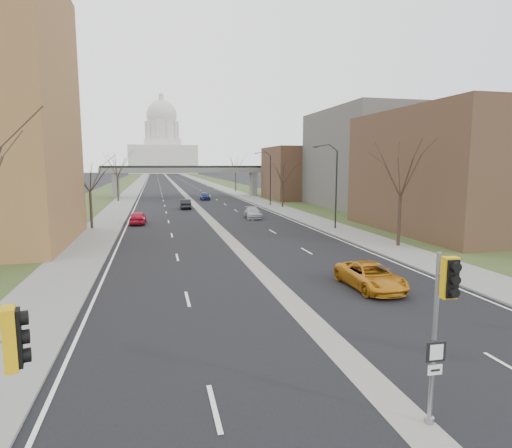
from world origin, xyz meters
name	(u,v)px	position (x,y,z in m)	size (l,w,h in m)	color
ground	(414,426)	(0.00, 0.00, 0.00)	(700.00, 700.00, 0.00)	black
road_surface	(173,183)	(0.00, 150.00, 0.01)	(20.00, 600.00, 0.01)	black
median_strip	(173,183)	(0.00, 150.00, 0.00)	(1.20, 600.00, 0.02)	gray
sidewalk_right	(206,182)	(12.00, 150.00, 0.06)	(4.00, 600.00, 0.12)	gray
sidewalk_left	(139,183)	(-12.00, 150.00, 0.06)	(4.00, 600.00, 0.12)	gray
grass_verge_right	(222,182)	(18.00, 150.00, 0.05)	(8.00, 600.00, 0.10)	#31441F
grass_verge_left	(121,183)	(-18.00, 150.00, 0.05)	(8.00, 600.00, 0.10)	#31441F
commercial_block_near	(466,172)	(24.00, 28.00, 6.00)	(16.00, 20.00, 12.00)	brown
commercial_block_mid	(381,159)	(28.00, 52.00, 7.50)	(18.00, 22.00, 15.00)	#514F4A
commercial_block_far	(305,173)	(22.00, 70.00, 5.00)	(14.00, 14.00, 10.00)	brown
pedestrian_bridge	(187,174)	(0.00, 80.00, 4.84)	(34.00, 3.00, 6.45)	slate
capitol	(163,148)	(0.00, 320.00, 18.60)	(48.00, 42.00, 55.75)	beige
streetlight_mid	(329,162)	(10.99, 32.00, 6.95)	(2.61, 0.20, 8.70)	black
streetlight_far	(265,163)	(10.99, 58.00, 6.95)	(2.61, 0.20, 8.70)	black
tree_left_b	(89,169)	(-13.00, 38.00, 6.23)	(6.75, 6.75, 8.81)	#382B21
tree_left_c	(117,163)	(-13.00, 72.00, 7.04)	(7.65, 7.65, 9.99)	#382B21
tree_right_a	(402,166)	(13.00, 22.00, 6.64)	(7.20, 7.20, 9.40)	#382B21
tree_right_b	(283,170)	(13.00, 55.00, 5.82)	(6.30, 6.30, 8.22)	#382B21
tree_right_c	(236,163)	(13.00, 95.00, 7.04)	(7.65, 7.65, 9.99)	#382B21
signal_pole_median	(443,310)	(0.43, -0.25, 3.21)	(0.53, 0.75, 4.61)	gray
car_left_near	(138,218)	(-8.43, 40.98, 0.74)	(1.74, 4.33, 1.48)	#B9152D
car_left_far	(185,204)	(-2.00, 56.65, 0.74)	(1.56, 4.46, 1.47)	black
car_right_near	(370,276)	(4.94, 11.65, 0.70)	(2.33, 5.04, 1.40)	#BB7314
car_right_mid	(253,213)	(5.51, 43.18, 0.67)	(1.88, 4.61, 1.34)	#9D9CA3
car_right_far	(205,196)	(2.79, 72.44, 0.73)	(1.71, 4.26, 1.45)	navy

